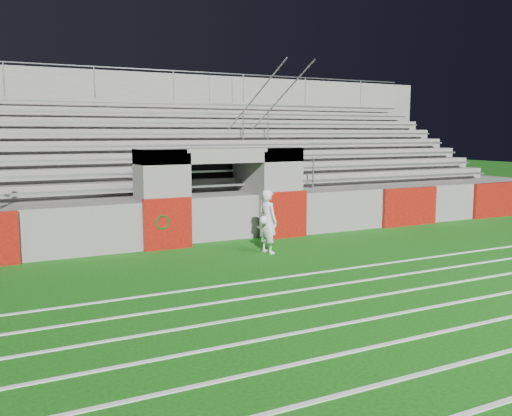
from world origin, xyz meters
TOP-DOWN VIEW (x-y plane):
  - ground at (0.00, 0.00)m, footprint 90.00×90.00m
  - field_markings at (0.00, -5.00)m, footprint 28.00×8.09m
  - stadium_structure at (0.00, 7.97)m, footprint 26.00×8.48m
  - goalkeeper_with_ball at (0.29, 1.34)m, footprint 0.63×0.72m
  - hose_coil at (-1.96, 2.94)m, footprint 0.60×0.15m

SIDE VIEW (x-z plane):
  - ground at x=0.00m, z-range 0.00..0.00m
  - field_markings at x=0.00m, z-range 0.00..0.01m
  - hose_coil at x=-1.96m, z-range 0.39..0.99m
  - goalkeeper_with_ball at x=0.29m, z-range 0.00..1.62m
  - stadium_structure at x=0.00m, z-range -1.22..4.20m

